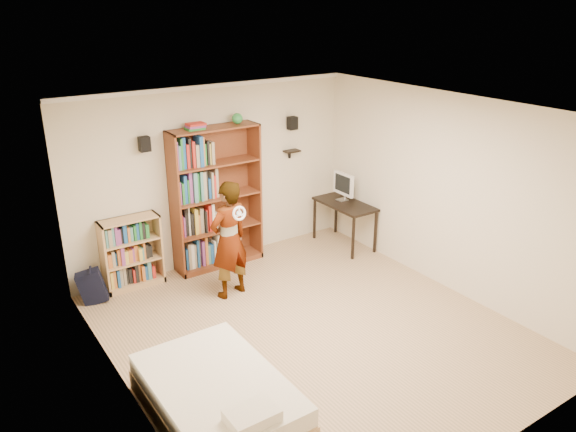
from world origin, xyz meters
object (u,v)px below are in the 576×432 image
object	(u,v)px
low_bookshelf	(132,253)
tall_bookshelf	(217,198)
person	(229,240)
daybed	(217,393)
computer_desk	(344,224)

from	to	relation	value
low_bookshelf	tall_bookshelf	bearing A→B (deg)	-1.83
person	tall_bookshelf	bearing A→B (deg)	-120.73
low_bookshelf	person	size ratio (longest dim) A/B	0.63
daybed	low_bookshelf	bearing A→B (deg)	85.18
tall_bookshelf	person	size ratio (longest dim) A/B	1.30
person	low_bookshelf	bearing A→B (deg)	-56.66
low_bookshelf	daybed	world-z (taller)	low_bookshelf
low_bookshelf	computer_desk	bearing A→B (deg)	-9.53
tall_bookshelf	low_bookshelf	distance (m)	1.44
low_bookshelf	daybed	xyz separation A→B (m)	(-0.26, -3.05, -0.25)
low_bookshelf	person	distance (m)	1.45
low_bookshelf	person	bearing A→B (deg)	-44.36
low_bookshelf	daybed	size ratio (longest dim) A/B	0.58
daybed	person	xyz separation A→B (m)	(1.27, 2.06, 0.56)
tall_bookshelf	daybed	distance (m)	3.49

